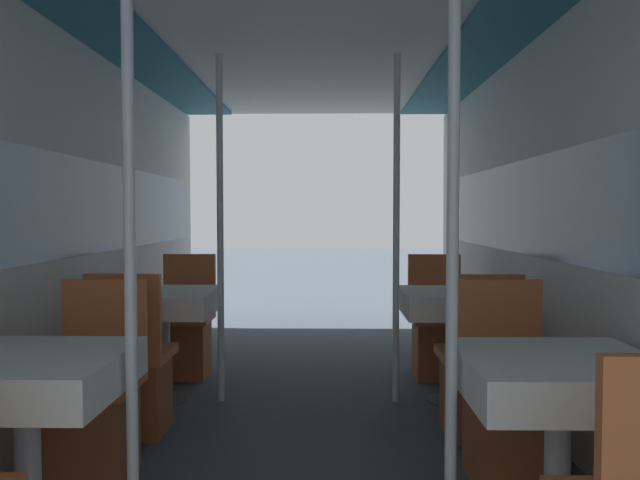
{
  "coord_description": "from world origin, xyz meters",
  "views": [
    {
      "loc": [
        0.14,
        -1.57,
        1.24
      ],
      "look_at": [
        0.07,
        2.72,
        1.05
      ],
      "focal_mm": 35.0,
      "sensor_mm": 36.0,
      "label": 1
    }
  ],
  "objects_px": {
    "dining_table_left_0": "(26,383)",
    "dining_table_right_0": "(559,385)",
    "support_pole_left_0": "(130,243)",
    "chair_right_near_1": "(477,384)",
    "dining_table_left_1": "(163,306)",
    "chair_right_far_1": "(437,338)",
    "support_pole_left_1": "(220,229)",
    "chair_left_far_1": "(185,337)",
    "support_pole_right_1": "(396,229)",
    "chair_left_far_0": "(94,416)",
    "dining_table_right_1": "(455,307)",
    "support_pole_right_0": "(453,243)",
    "chair_right_far_0": "(507,418)",
    "chair_left_near_1": "(133,382)"
  },
  "relations": [
    {
      "from": "chair_left_far_1",
      "to": "dining_table_left_0",
      "type": "bearing_deg",
      "value": 90.0
    },
    {
      "from": "dining_table_left_0",
      "to": "dining_table_left_1",
      "type": "relative_size",
      "value": 1.0
    },
    {
      "from": "chair_right_far_0",
      "to": "chair_right_near_1",
      "type": "relative_size",
      "value": 1.0
    },
    {
      "from": "support_pole_left_1",
      "to": "chair_left_far_0",
      "type": "bearing_deg",
      "value": -107.47
    },
    {
      "from": "chair_left_far_0",
      "to": "dining_table_right_0",
      "type": "bearing_deg",
      "value": 161.74
    },
    {
      "from": "chair_right_near_1",
      "to": "support_pole_left_1",
      "type": "bearing_deg",
      "value": 157.59
    },
    {
      "from": "chair_right_far_1",
      "to": "dining_table_left_0",
      "type": "bearing_deg",
      "value": 52.32
    },
    {
      "from": "chair_right_far_0",
      "to": "chair_right_far_1",
      "type": "bearing_deg",
      "value": -90.0
    },
    {
      "from": "dining_table_left_0",
      "to": "dining_table_right_0",
      "type": "height_order",
      "value": "same"
    },
    {
      "from": "support_pole_right_0",
      "to": "chair_right_near_1",
      "type": "height_order",
      "value": "support_pole_right_0"
    },
    {
      "from": "chair_left_far_1",
      "to": "chair_left_far_0",
      "type": "bearing_deg",
      "value": 90.0
    },
    {
      "from": "support_pole_left_0",
      "to": "support_pole_right_1",
      "type": "bearing_deg",
      "value": 58.12
    },
    {
      "from": "support_pole_left_0",
      "to": "support_pole_right_0",
      "type": "height_order",
      "value": "same"
    },
    {
      "from": "chair_left_far_0",
      "to": "chair_left_near_1",
      "type": "height_order",
      "value": "same"
    },
    {
      "from": "dining_table_right_0",
      "to": "chair_right_near_1",
      "type": "bearing_deg",
      "value": 90.0
    },
    {
      "from": "chair_right_far_0",
      "to": "chair_right_near_1",
      "type": "xyz_separation_m",
      "value": [
        0.0,
        0.58,
        0.0
      ]
    },
    {
      "from": "support_pole_left_0",
      "to": "chair_left_far_1",
      "type": "height_order",
      "value": "support_pole_left_0"
    },
    {
      "from": "dining_table_left_1",
      "to": "support_pole_left_1",
      "type": "relative_size",
      "value": 0.32
    },
    {
      "from": "chair_right_far_1",
      "to": "support_pole_left_1",
      "type": "bearing_deg",
      "value": 22.41
    },
    {
      "from": "chair_left_near_1",
      "to": "chair_right_near_1",
      "type": "height_order",
      "value": "same"
    },
    {
      "from": "chair_right_far_0",
      "to": "dining_table_right_1",
      "type": "relative_size",
      "value": 1.26
    },
    {
      "from": "chair_left_far_1",
      "to": "support_pole_right_1",
      "type": "height_order",
      "value": "support_pole_right_1"
    },
    {
      "from": "dining_table_right_0",
      "to": "dining_table_right_1",
      "type": "distance_m",
      "value": 1.84
    },
    {
      "from": "dining_table_left_0",
      "to": "support_pole_right_1",
      "type": "distance_m",
      "value": 2.45
    },
    {
      "from": "chair_left_far_0",
      "to": "support_pole_right_0",
      "type": "xyz_separation_m",
      "value": [
        1.53,
        -0.63,
        0.84
      ]
    },
    {
      "from": "chair_right_far_0",
      "to": "support_pole_right_1",
      "type": "distance_m",
      "value": 1.52
    },
    {
      "from": "support_pole_left_0",
      "to": "chair_right_far_0",
      "type": "relative_size",
      "value": 2.47
    },
    {
      "from": "dining_table_left_0",
      "to": "dining_table_left_1",
      "type": "distance_m",
      "value": 1.84
    },
    {
      "from": "support_pole_left_0",
      "to": "dining_table_left_1",
      "type": "distance_m",
      "value": 1.95
    },
    {
      "from": "dining_table_left_1",
      "to": "chair_right_near_1",
      "type": "distance_m",
      "value": 2.04
    },
    {
      "from": "chair_right_far_1",
      "to": "chair_right_near_1",
      "type": "bearing_deg",
      "value": 90.0
    },
    {
      "from": "dining_table_left_0",
      "to": "support_pole_right_1",
      "type": "bearing_deg",
      "value": 50.34
    },
    {
      "from": "chair_right_near_1",
      "to": "dining_table_left_1",
      "type": "bearing_deg",
      "value": 161.74
    },
    {
      "from": "dining_table_left_0",
      "to": "support_pole_left_1",
      "type": "bearing_deg",
      "value": 78.3
    },
    {
      "from": "support_pole_left_1",
      "to": "chair_right_far_1",
      "type": "xyz_separation_m",
      "value": [
        1.53,
        0.63,
        -0.84
      ]
    },
    {
      "from": "dining_table_left_0",
      "to": "support_pole_left_0",
      "type": "height_order",
      "value": "support_pole_left_0"
    },
    {
      "from": "dining_table_left_0",
      "to": "dining_table_right_1",
      "type": "distance_m",
      "value": 2.65
    },
    {
      "from": "dining_table_right_1",
      "to": "chair_right_far_1",
      "type": "xyz_separation_m",
      "value": [
        0.0,
        0.63,
        -0.33
      ]
    },
    {
      "from": "chair_left_far_0",
      "to": "dining_table_right_1",
      "type": "distance_m",
      "value": 2.29
    },
    {
      "from": "chair_left_far_1",
      "to": "chair_right_far_1",
      "type": "bearing_deg",
      "value": -180.0
    },
    {
      "from": "support_pole_left_0",
      "to": "chair_right_near_1",
      "type": "distance_m",
      "value": 2.12
    },
    {
      "from": "support_pole_left_1",
      "to": "chair_right_near_1",
      "type": "xyz_separation_m",
      "value": [
        1.53,
        -0.63,
        -0.84
      ]
    },
    {
      "from": "chair_left_far_0",
      "to": "chair_right_far_1",
      "type": "bearing_deg",
      "value": -136.02
    },
    {
      "from": "chair_left_far_1",
      "to": "support_pole_right_0",
      "type": "relative_size",
      "value": 0.4
    },
    {
      "from": "chair_right_far_0",
      "to": "support_pole_right_0",
      "type": "xyz_separation_m",
      "value": [
        -0.38,
        -0.63,
        0.84
      ]
    },
    {
      "from": "dining_table_left_0",
      "to": "support_pole_left_1",
      "type": "height_order",
      "value": "support_pole_left_1"
    },
    {
      "from": "chair_left_far_0",
      "to": "chair_left_far_1",
      "type": "relative_size",
      "value": 1.0
    },
    {
      "from": "support_pole_left_0",
      "to": "support_pole_left_1",
      "type": "height_order",
      "value": "same"
    },
    {
      "from": "dining_table_left_0",
      "to": "dining_table_right_0",
      "type": "relative_size",
      "value": 1.0
    },
    {
      "from": "dining_table_left_0",
      "to": "support_pole_left_0",
      "type": "relative_size",
      "value": 0.32
    }
  ]
}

